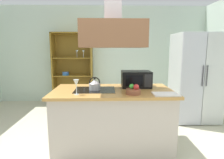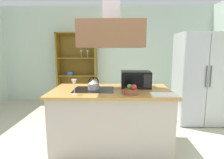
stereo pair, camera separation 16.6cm
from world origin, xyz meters
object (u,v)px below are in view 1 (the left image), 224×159
fruit_bowl (133,91)px  cutting_board (166,94)px  microwave (136,79)px  kettle (95,84)px  wine_glass_on_counter (76,84)px  refrigerator (195,78)px  dish_cabinet (73,72)px

fruit_bowl → cutting_board: bearing=-7.5°
microwave → fruit_bowl: size_ratio=2.28×
kettle → cutting_board: (0.97, -0.34, -0.07)m
microwave → wine_glass_on_counter: 1.01m
kettle → cutting_board: 1.03m
refrigerator → fruit_bowl: bearing=-137.7°
wine_glass_on_counter → cutting_board: bearing=-2.2°
microwave → wine_glass_on_counter: (-0.88, -0.49, 0.02)m
kettle → fruit_bowl: size_ratio=0.96×
refrigerator → cutting_board: bearing=-127.0°
dish_cabinet → wine_glass_on_counter: size_ratio=9.48×
refrigerator → cutting_board: refrigerator is taller
dish_cabinet → kettle: dish_cabinet is taller
microwave → fruit_bowl: bearing=-102.8°
microwave → wine_glass_on_counter: microwave is taller
microwave → kettle: bearing=-163.4°
wine_glass_on_counter → fruit_bowl: size_ratio=1.02×
refrigerator → kettle: (-2.05, -1.08, 0.07)m
refrigerator → wine_glass_on_counter: (-2.28, -1.38, 0.14)m
cutting_board → kettle: bearing=160.6°
refrigerator → kettle: 2.32m
refrigerator → cutting_board: size_ratio=5.38×
dish_cabinet → cutting_board: size_ratio=5.74×
refrigerator → cutting_board: 1.78m
kettle → dish_cabinet: bearing=107.0°
cutting_board → fruit_bowl: 0.43m
refrigerator → fruit_bowl: refrigerator is taller
refrigerator → dish_cabinet: 3.14m
refrigerator → wine_glass_on_counter: size_ratio=8.88×
refrigerator → microwave: 1.66m
dish_cabinet → fruit_bowl: size_ratio=9.66×
kettle → wine_glass_on_counter: 0.38m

